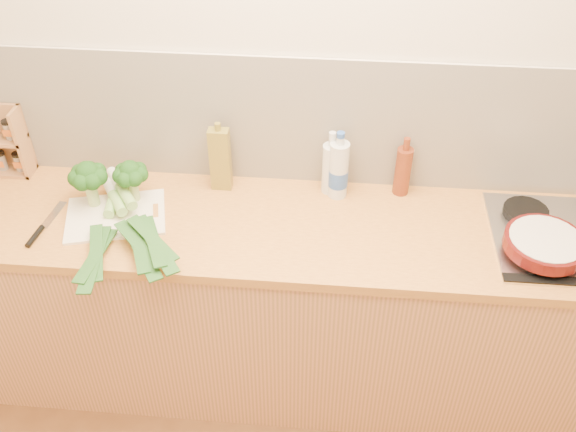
{
  "coord_description": "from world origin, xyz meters",
  "views": [
    {
      "loc": [
        0.14,
        -0.65,
        2.47
      ],
      "look_at": [
        -0.02,
        1.1,
        1.02
      ],
      "focal_mm": 40.0,
      "sensor_mm": 36.0,
      "label": 1
    }
  ],
  "objects_px": {
    "chefs_knife": "(40,231)",
    "chopping_board": "(116,216)",
    "gas_hob": "(573,238)",
    "skillet": "(546,243)"
  },
  "relations": [
    {
      "from": "chopping_board",
      "to": "gas_hob",
      "type": "bearing_deg",
      "value": -14.32
    },
    {
      "from": "chefs_knife",
      "to": "skillet",
      "type": "xyz_separation_m",
      "value": [
        1.83,
        0.03,
        0.06
      ]
    },
    {
      "from": "gas_hob",
      "to": "chefs_knife",
      "type": "bearing_deg",
      "value": -176.21
    },
    {
      "from": "chopping_board",
      "to": "skillet",
      "type": "distance_m",
      "value": 1.58
    },
    {
      "from": "gas_hob",
      "to": "chefs_knife",
      "type": "height_order",
      "value": "gas_hob"
    },
    {
      "from": "chopping_board",
      "to": "skillet",
      "type": "bearing_deg",
      "value": -17.74
    },
    {
      "from": "gas_hob",
      "to": "chopping_board",
      "type": "relative_size",
      "value": 1.57
    },
    {
      "from": "chefs_knife",
      "to": "chopping_board",
      "type": "bearing_deg",
      "value": 30.49
    },
    {
      "from": "chefs_knife",
      "to": "skillet",
      "type": "relative_size",
      "value": 0.66
    },
    {
      "from": "gas_hob",
      "to": "chopping_board",
      "type": "distance_m",
      "value": 1.71
    }
  ]
}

